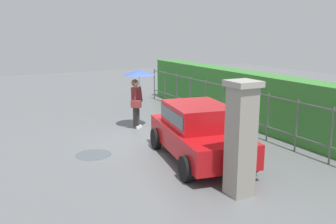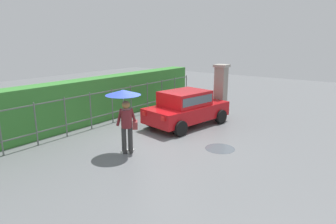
{
  "view_description": "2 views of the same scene",
  "coord_description": "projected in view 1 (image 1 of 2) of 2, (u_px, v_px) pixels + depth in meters",
  "views": [
    {
      "loc": [
        10.14,
        -4.69,
        3.4
      ],
      "look_at": [
        0.43,
        0.4,
        0.94
      ],
      "focal_mm": 39.29,
      "sensor_mm": 36.0,
      "label": 1
    },
    {
      "loc": [
        -7.91,
        -6.19,
        3.59
      ],
      "look_at": [
        0.53,
        0.1,
        0.95
      ],
      "focal_mm": 31.66,
      "sensor_mm": 36.0,
      "label": 2
    }
  ],
  "objects": [
    {
      "name": "hedge_row",
      "position": [
        253.0,
        99.0,
        13.21
      ],
      "size": [
        13.78,
        0.9,
        1.9
      ],
      "primitive_type": "cube",
      "color": "#387F33",
      "rests_on": "ground"
    },
    {
      "name": "fence_section",
      "position": [
        233.0,
        105.0,
        12.85
      ],
      "size": [
        12.83,
        0.05,
        1.5
      ],
      "color": "#59605B",
      "rests_on": "ground"
    },
    {
      "name": "car",
      "position": [
        198.0,
        130.0,
        9.74
      ],
      "size": [
        3.94,
        2.37,
        1.48
      ],
      "rotation": [
        0.0,
        0.0,
        -0.17
      ],
      "color": "#B71116",
      "rests_on": "ground"
    },
    {
      "name": "gate_pillar",
      "position": [
        241.0,
        138.0,
        7.49
      ],
      "size": [
        0.6,
        0.6,
        2.42
      ],
      "color": "gray",
      "rests_on": "ground"
    },
    {
      "name": "ground_plane",
      "position": [
        151.0,
        140.0,
        11.63
      ],
      "size": [
        40.0,
        40.0,
        0.0
      ],
      "primitive_type": "plane",
      "color": "slate"
    },
    {
      "name": "pedestrian",
      "position": [
        138.0,
        85.0,
        12.72
      ],
      "size": [
        1.1,
        1.1,
        2.04
      ],
      "rotation": [
        0.0,
        0.0,
        0.74
      ],
      "color": "#333333",
      "rests_on": "ground"
    },
    {
      "name": "puddle_near",
      "position": [
        93.0,
        155.0,
        10.21
      ],
      "size": [
        1.0,
        1.0,
        0.0
      ],
      "primitive_type": "cylinder",
      "color": "#4C545B",
      "rests_on": "ground"
    }
  ]
}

